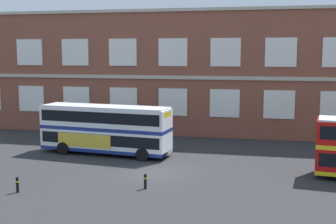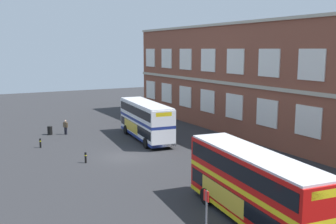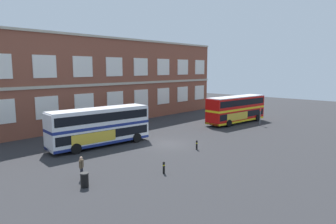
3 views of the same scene
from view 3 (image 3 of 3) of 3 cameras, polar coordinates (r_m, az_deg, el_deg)
The scene contains 9 objects.
ground_plane at distance 34.57m, azimuth -2.51°, elevation -5.53°, with size 120.00×120.00×0.00m, color #2B2B2D.
brick_terminal_building at distance 46.87m, azimuth -15.64°, elevation 5.51°, with size 52.10×8.19×12.76m.
double_decker_near at distance 32.84m, azimuth -12.79°, elevation -2.63°, with size 11.23×3.87×4.07m.
double_decker_middle at distance 46.60m, azimuth 12.81°, elevation 0.55°, with size 11.23×3.91×4.07m.
waiting_passenger at distance 23.88m, azimuth -16.11°, elevation -9.90°, with size 0.54×0.51×1.70m.
bus_stand_flag at distance 45.55m, azimuth 17.11°, elevation -0.44°, with size 0.44×0.10×2.70m.
station_litter_bin at distance 22.31m, azimuth -15.56°, elevation -12.30°, with size 0.60×0.60×1.03m.
safety_bollard_west at distance 24.12m, azimuth -0.80°, elevation -10.48°, with size 0.19×0.19×0.95m.
safety_bollard_east at distance 31.02m, azimuth 5.47°, elevation -6.23°, with size 0.19×0.19×0.95m.
Camera 3 is at (-23.70, -21.77, 8.25)m, focal length 32.12 mm.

